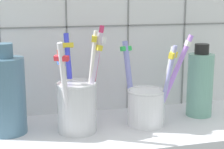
{
  "coord_description": "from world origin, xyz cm",
  "views": [
    {
      "loc": [
        -17.18,
        -62.32,
        26.03
      ],
      "look_at": [
        0.0,
        0.24,
        12.01
      ],
      "focal_mm": 59.35,
      "sensor_mm": 36.0,
      "label": 1
    }
  ],
  "objects_px": {
    "toothbrush_cup_right": "(147,102)",
    "ceramic_vase": "(6,94)",
    "soap_bottle": "(200,83)",
    "toothbrush_cup_left": "(77,101)"
  },
  "relations": [
    {
      "from": "soap_bottle",
      "to": "ceramic_vase",
      "type": "bearing_deg",
      "value": 179.92
    },
    {
      "from": "toothbrush_cup_left",
      "to": "toothbrush_cup_right",
      "type": "xyz_separation_m",
      "value": [
        0.13,
        -0.0,
        -0.01
      ]
    },
    {
      "from": "toothbrush_cup_right",
      "to": "soap_bottle",
      "type": "relative_size",
      "value": 1.16
    },
    {
      "from": "toothbrush_cup_left",
      "to": "toothbrush_cup_right",
      "type": "bearing_deg",
      "value": -0.39
    },
    {
      "from": "toothbrush_cup_right",
      "to": "ceramic_vase",
      "type": "xyz_separation_m",
      "value": [
        -0.25,
        0.02,
        0.03
      ]
    },
    {
      "from": "toothbrush_cup_right",
      "to": "ceramic_vase",
      "type": "relative_size",
      "value": 1.06
    },
    {
      "from": "toothbrush_cup_left",
      "to": "ceramic_vase",
      "type": "distance_m",
      "value": 0.12
    },
    {
      "from": "soap_bottle",
      "to": "toothbrush_cup_right",
      "type": "bearing_deg",
      "value": -169.63
    },
    {
      "from": "toothbrush_cup_right",
      "to": "soap_bottle",
      "type": "distance_m",
      "value": 0.13
    },
    {
      "from": "toothbrush_cup_left",
      "to": "toothbrush_cup_right",
      "type": "relative_size",
      "value": 1.1
    }
  ]
}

